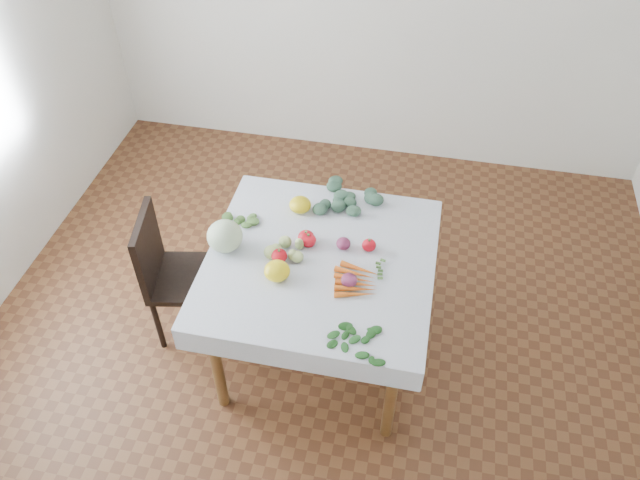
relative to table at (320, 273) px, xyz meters
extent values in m
plane|color=brown|center=(0.00, 0.00, -0.65)|extent=(4.00, 4.00, 0.00)
cube|color=brown|center=(0.00, 0.00, 0.08)|extent=(1.00, 1.00, 0.04)
cylinder|color=brown|center=(-0.44, -0.44, -0.30)|extent=(0.06, 0.06, 0.71)
cylinder|color=brown|center=(0.44, -0.44, -0.30)|extent=(0.06, 0.06, 0.71)
cylinder|color=brown|center=(-0.44, 0.44, -0.30)|extent=(0.06, 0.06, 0.71)
cylinder|color=brown|center=(0.44, 0.44, -0.30)|extent=(0.06, 0.06, 0.71)
cube|color=white|center=(0.00, 0.00, 0.10)|extent=(1.12, 1.12, 0.01)
cube|color=black|center=(-0.77, 0.03, -0.25)|extent=(0.45, 0.45, 0.04)
cube|color=black|center=(-0.94, 0.00, -0.02)|extent=(0.11, 0.38, 0.42)
cylinder|color=black|center=(-0.90, -0.16, -0.46)|extent=(0.03, 0.03, 0.39)
cylinder|color=black|center=(-0.58, -0.10, -0.46)|extent=(0.03, 0.03, 0.39)
cylinder|color=black|center=(-0.96, 0.16, -0.46)|extent=(0.03, 0.03, 0.39)
cylinder|color=black|center=(-0.64, 0.22, -0.46)|extent=(0.03, 0.03, 0.39)
ellipsoid|color=beige|center=(-0.48, -0.02, 0.18)|extent=(0.19, 0.19, 0.16)
ellipsoid|color=red|center=(-0.08, 0.08, 0.14)|extent=(0.10, 0.10, 0.07)
ellipsoid|color=red|center=(-0.09, 0.10, 0.14)|extent=(0.10, 0.10, 0.07)
ellipsoid|color=red|center=(-0.19, -0.05, 0.14)|extent=(0.08, 0.08, 0.07)
ellipsoid|color=red|center=(0.23, 0.12, 0.13)|extent=(0.09, 0.09, 0.06)
ellipsoid|color=yellow|center=(-0.18, 0.33, 0.14)|extent=(0.12, 0.12, 0.08)
ellipsoid|color=yellow|center=(-0.18, -0.16, 0.15)|extent=(0.15, 0.15, 0.09)
ellipsoid|color=#5F1B46|center=(0.10, 0.10, 0.13)|extent=(0.09, 0.09, 0.06)
ellipsoid|color=#5F1B46|center=(0.17, -0.14, 0.14)|extent=(0.10, 0.10, 0.07)
ellipsoid|color=#B7C06F|center=(-0.16, 0.00, 0.13)|extent=(0.06, 0.06, 0.05)
ellipsoid|color=#B7C06F|center=(-0.19, 0.01, 0.13)|extent=(0.06, 0.06, 0.05)
ellipsoid|color=#B7C06F|center=(-0.17, -0.02, 0.13)|extent=(0.06, 0.06, 0.05)
ellipsoid|color=#B7C06F|center=(-0.14, 0.03, 0.13)|extent=(0.06, 0.06, 0.05)
ellipsoid|color=#B7C06F|center=(-0.23, -0.01, 0.13)|extent=(0.06, 0.06, 0.05)
ellipsoid|color=#B7C06F|center=(-0.10, -0.02, 0.13)|extent=(0.06, 0.06, 0.05)
cone|color=#FC571C|center=(0.20, -0.04, 0.12)|extent=(0.20, 0.07, 0.03)
cone|color=#FC571C|center=(0.20, -0.07, 0.12)|extent=(0.20, 0.05, 0.03)
cone|color=#FC571C|center=(0.20, -0.11, 0.12)|extent=(0.20, 0.04, 0.03)
cone|color=#FC571C|center=(0.20, -0.14, 0.12)|extent=(0.20, 0.04, 0.03)
cone|color=#FC571C|center=(0.20, -0.17, 0.12)|extent=(0.20, 0.06, 0.03)
cone|color=#FC571C|center=(0.20, -0.20, 0.12)|extent=(0.20, 0.08, 0.03)
ellipsoid|color=#375B44|center=(0.11, 0.47, 0.13)|extent=(0.07, 0.07, 0.05)
ellipsoid|color=#375B44|center=(0.05, 0.47, 0.13)|extent=(0.07, 0.07, 0.05)
ellipsoid|color=#375B44|center=(0.11, 0.43, 0.13)|extent=(0.07, 0.07, 0.05)
ellipsoid|color=#375B44|center=(0.10, 0.51, 0.13)|extent=(0.07, 0.07, 0.05)
ellipsoid|color=#375B44|center=(0.03, 0.43, 0.13)|extent=(0.07, 0.07, 0.05)
ellipsoid|color=#375B44|center=(0.16, 0.45, 0.13)|extent=(0.07, 0.07, 0.05)
ellipsoid|color=#375B44|center=(0.03, 0.52, 0.13)|extent=(0.07, 0.07, 0.05)
ellipsoid|color=#375B44|center=(0.07, 0.38, 0.13)|extent=(0.07, 0.07, 0.05)
ellipsoid|color=#375B44|center=(0.17, 0.52, 0.13)|extent=(0.07, 0.07, 0.05)
ellipsoid|color=#375B44|center=(-0.04, 0.47, 0.13)|extent=(0.07, 0.07, 0.05)
ellipsoid|color=#375B44|center=(0.18, 0.39, 0.13)|extent=(0.07, 0.07, 0.05)
ellipsoid|color=#375B44|center=(0.08, 0.58, 0.13)|extent=(0.07, 0.07, 0.05)
ellipsoid|color=#375B44|center=(-0.01, 0.36, 0.13)|extent=(0.07, 0.07, 0.05)
ellipsoid|color=#375B44|center=(0.25, 0.48, 0.13)|extent=(0.07, 0.07, 0.05)
ellipsoid|color=#19501A|center=(0.28, -0.46, 0.11)|extent=(0.06, 0.03, 0.01)
ellipsoid|color=#19501A|center=(0.24, -0.46, 0.11)|extent=(0.06, 0.03, 0.01)
ellipsoid|color=#19501A|center=(0.27, -0.49, 0.11)|extent=(0.06, 0.03, 0.01)
ellipsoid|color=#19501A|center=(0.28, -0.44, 0.11)|extent=(0.06, 0.03, 0.01)
ellipsoid|color=#19501A|center=(0.22, -0.48, 0.11)|extent=(0.06, 0.03, 0.01)
ellipsoid|color=#19501A|center=(0.31, -0.48, 0.11)|extent=(0.06, 0.03, 0.01)
ellipsoid|color=#19501A|center=(0.24, -0.42, 0.11)|extent=(0.06, 0.03, 0.01)
ellipsoid|color=#19501A|center=(0.25, -0.52, 0.11)|extent=(0.06, 0.03, 0.01)
ellipsoid|color=#19501A|center=(0.32, -0.44, 0.11)|extent=(0.06, 0.03, 0.01)
ellipsoid|color=#19501A|center=(0.19, -0.45, 0.11)|extent=(0.06, 0.03, 0.01)
ellipsoid|color=#19501A|center=(0.31, -0.52, 0.11)|extent=(0.06, 0.03, 0.01)
ellipsoid|color=#19501A|center=(0.27, -0.39, 0.11)|extent=(0.06, 0.03, 0.01)
ellipsoid|color=#19501A|center=(0.19, -0.52, 0.11)|extent=(0.06, 0.03, 0.01)
ellipsoid|color=#19501A|center=(0.36, -0.47, 0.11)|extent=(0.06, 0.03, 0.01)
ellipsoid|color=#19501A|center=(0.18, -0.40, 0.11)|extent=(0.06, 0.03, 0.01)
ellipsoid|color=#19501A|center=(0.27, -0.56, 0.11)|extent=(0.06, 0.03, 0.01)
ellipsoid|color=#4A7535|center=(-0.45, 0.16, 0.11)|extent=(0.05, 0.05, 0.02)
ellipsoid|color=#4A7535|center=(-0.49, 0.16, 0.11)|extent=(0.05, 0.05, 0.02)
ellipsoid|color=#4A7535|center=(-0.45, 0.13, 0.11)|extent=(0.05, 0.05, 0.02)
ellipsoid|color=#4A7535|center=(-0.46, 0.19, 0.11)|extent=(0.05, 0.05, 0.02)
ellipsoid|color=#4A7535|center=(-0.51, 0.13, 0.11)|extent=(0.05, 0.05, 0.02)
ellipsoid|color=#4A7535|center=(-0.40, 0.14, 0.11)|extent=(0.05, 0.05, 0.02)
ellipsoid|color=#4A7535|center=(-0.51, 0.20, 0.11)|extent=(0.05, 0.05, 0.02)
ellipsoid|color=#4A7535|center=(-0.47, 0.08, 0.11)|extent=(0.05, 0.05, 0.02)
ellipsoid|color=#4A7535|center=(-0.40, 0.20, 0.11)|extent=(0.05, 0.05, 0.02)
ellipsoid|color=#4A7535|center=(-0.57, 0.15, 0.11)|extent=(0.05, 0.05, 0.02)
camera|label=1|loc=(0.43, -2.09, 2.33)|focal=35.00mm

